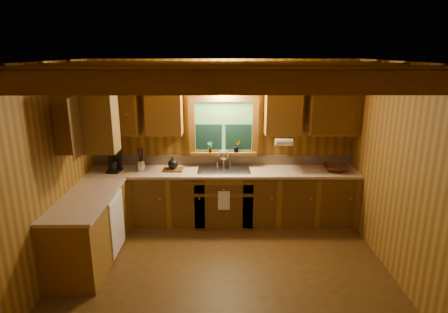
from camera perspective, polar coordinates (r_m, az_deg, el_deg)
room at (r=4.27m, az=0.06°, el=-3.56°), size 4.20×4.20×4.20m
ceiling_beams at (r=4.04m, az=0.07°, el=12.57°), size 4.20×2.54×0.18m
base_cabinets at (r=5.81m, az=-4.95°, el=-7.47°), size 4.20×2.22×0.86m
countertop at (r=5.65m, az=-4.91°, el=-3.24°), size 4.20×2.24×0.04m
backsplash at (r=6.17m, az=-0.06°, el=-0.57°), size 4.20×0.02×0.16m
dishwasher_panel at (r=5.43m, az=-15.93°, el=-9.75°), size 0.02×0.60×0.80m
upper_cabinets at (r=5.55m, az=-5.91°, el=6.62°), size 4.19×1.77×0.78m
window at (r=6.02m, az=-0.06°, el=4.40°), size 1.12×0.08×1.00m
window_sill at (r=6.07m, az=-0.06°, el=0.53°), size 1.06×0.14×0.04m
wall_sconce at (r=5.81m, az=-0.06°, el=10.33°), size 0.45×0.21×0.17m
paper_towel_roll at (r=5.80m, az=9.09°, el=2.17°), size 0.27×0.11×0.11m
dish_towel at (r=5.74m, az=-0.03°, el=-6.73°), size 0.18×0.01×0.30m
sink at (r=5.94m, az=-0.05°, el=-2.48°), size 0.82×0.48×0.43m
coffee_maker at (r=6.07m, az=-16.36°, el=-0.64°), size 0.19×0.24×0.34m
utensil_crock at (r=6.02m, az=-12.54°, el=-1.26°), size 0.13×0.13×0.37m
cutting_board at (r=5.95m, az=-7.76°, el=-1.99°), size 0.31×0.22×0.03m
teakettle at (r=5.93m, az=-7.79°, el=-1.15°), size 0.16×0.16×0.20m
wicker_basket at (r=6.12m, az=16.48°, el=-1.69°), size 0.46×0.46×0.09m
potted_plant_left at (r=6.01m, az=-2.14°, el=1.44°), size 0.09×0.07×0.18m
potted_plant_right at (r=6.03m, az=1.96°, el=1.59°), size 0.12×0.10×0.20m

